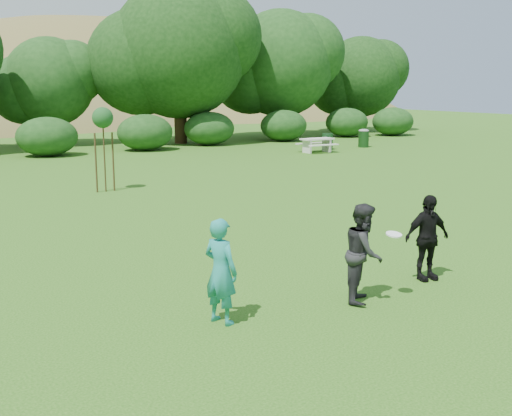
{
  "coord_description": "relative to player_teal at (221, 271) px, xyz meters",
  "views": [
    {
      "loc": [
        -6.8,
        -8.02,
        3.62
      ],
      "look_at": [
        0.0,
        3.0,
        1.1
      ],
      "focal_mm": 45.0,
      "sensor_mm": 36.0,
      "label": 1
    }
  ],
  "objects": [
    {
      "name": "picnic_table",
      "position": [
        16.25,
        19.11,
        -0.3
      ],
      "size": [
        1.8,
        1.48,
        0.76
      ],
      "color": "beige",
      "rests_on": "ground"
    },
    {
      "name": "player_teal",
      "position": [
        0.0,
        0.0,
        0.0
      ],
      "size": [
        0.58,
        0.7,
        1.64
      ],
      "primitive_type": "imported",
      "rotation": [
        0.0,
        0.0,
        1.93
      ],
      "color": "#1C807A",
      "rests_on": "ground"
    },
    {
      "name": "player_black",
      "position": [
        4.32,
        -0.06,
        -0.01
      ],
      "size": [
        0.99,
        0.53,
        1.61
      ],
      "primitive_type": "imported",
      "rotation": [
        0.0,
        0.0,
        -0.15
      ],
      "color": "black",
      "rests_on": "ground"
    },
    {
      "name": "ground",
      "position": [
        2.34,
        -0.22,
        -0.82
      ],
      "size": [
        120.0,
        120.0,
        0.0
      ],
      "primitive_type": "plane",
      "color": "#19470C",
      "rests_on": "ground"
    },
    {
      "name": "sapling",
      "position": [
        2.5,
        12.79,
        1.6
      ],
      "size": [
        0.7,
        0.7,
        2.85
      ],
      "color": "#382A15",
      "rests_on": "ground"
    },
    {
      "name": "frisbee",
      "position": [
        2.95,
        -0.62,
        0.33
      ],
      "size": [
        0.27,
        0.27,
        0.07
      ],
      "color": "white",
      "rests_on": "ground"
    },
    {
      "name": "tree_row",
      "position": [
        5.57,
        28.46,
        4.05
      ],
      "size": [
        53.92,
        10.38,
        9.62
      ],
      "color": "#3A2616",
      "rests_on": "ground"
    },
    {
      "name": "trash_can_near",
      "position": [
        17.66,
        20.02,
        -0.37
      ],
      "size": [
        0.6,
        0.6,
        0.9
      ],
      "primitive_type": "cylinder",
      "color": "#153A1B",
      "rests_on": "ground"
    },
    {
      "name": "trash_can_lidded",
      "position": [
        20.27,
        20.01,
        -0.28
      ],
      "size": [
        0.6,
        0.6,
        1.05
      ],
      "color": "#133413",
      "rests_on": "ground"
    },
    {
      "name": "player_grey",
      "position": [
        2.53,
        -0.36,
        0.02
      ],
      "size": [
        1.02,
        1.02,
        1.68
      ],
      "primitive_type": "imported",
      "rotation": [
        0.0,
        0.0,
        0.78
      ],
      "color": "black",
      "rests_on": "ground"
    }
  ]
}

